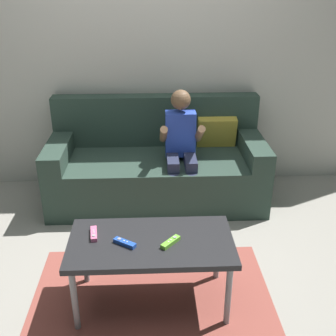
% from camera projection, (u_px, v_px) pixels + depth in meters
% --- Properties ---
extents(ground_plane, '(10.20, 10.20, 0.00)m').
position_uv_depth(ground_plane, '(144.00, 276.00, 2.81)').
color(ground_plane, '#9E998E').
extents(wall_back, '(5.10, 0.05, 2.50)m').
position_uv_depth(wall_back, '(142.00, 50.00, 3.65)').
color(wall_back, beige).
rests_on(wall_back, ground).
extents(couch, '(1.84, 0.80, 0.87)m').
position_uv_depth(couch, '(158.00, 166.00, 3.70)').
color(couch, '#2D4238').
rests_on(couch, ground).
extents(person_seated_on_couch, '(0.35, 0.43, 1.01)m').
position_uv_depth(person_seated_on_couch, '(181.00, 145.00, 3.42)').
color(person_seated_on_couch, '#282D47').
rests_on(person_seated_on_couch, ground).
extents(coffee_table, '(0.96, 0.51, 0.45)m').
position_uv_depth(coffee_table, '(151.00, 247.00, 2.43)').
color(coffee_table, '#232326').
rests_on(coffee_table, ground).
extents(area_rug, '(1.50, 1.06, 0.01)m').
position_uv_depth(area_rug, '(152.00, 300.00, 2.60)').
color(area_rug, '#9E4C42').
rests_on(area_rug, ground).
extents(game_remote_blue_near_edge, '(0.14, 0.11, 0.03)m').
position_uv_depth(game_remote_blue_near_edge, '(125.00, 243.00, 2.37)').
color(game_remote_blue_near_edge, blue).
rests_on(game_remote_blue_near_edge, coffee_table).
extents(game_remote_pink_center, '(0.05, 0.14, 0.03)m').
position_uv_depth(game_remote_pink_center, '(94.00, 234.00, 2.45)').
color(game_remote_pink_center, pink).
rests_on(game_remote_pink_center, coffee_table).
extents(game_remote_lime_far_corner, '(0.12, 0.13, 0.03)m').
position_uv_depth(game_remote_lime_far_corner, '(171.00, 242.00, 2.37)').
color(game_remote_lime_far_corner, '#72C638').
rests_on(game_remote_lime_far_corner, coffee_table).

